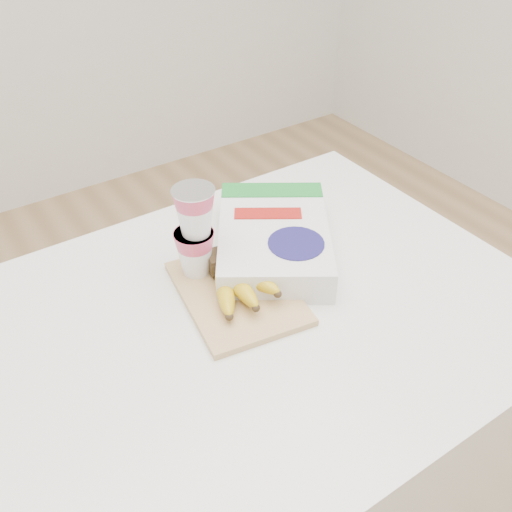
{
  "coord_description": "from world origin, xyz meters",
  "views": [
    {
      "loc": [
        -0.33,
        -0.6,
        1.53
      ],
      "look_at": [
        0.13,
        0.08,
        0.89
      ],
      "focal_mm": 40.0,
      "sensor_mm": 36.0,
      "label": 1
    }
  ],
  "objects_px": {
    "table": "(227,467)",
    "cutting_board": "(237,293)",
    "yogurt_stack": "(195,229)",
    "bananas": "(235,281)",
    "cereal_box": "(274,239)"
  },
  "relations": [
    {
      "from": "yogurt_stack",
      "to": "cereal_box",
      "type": "bearing_deg",
      "value": -6.27
    },
    {
      "from": "bananas",
      "to": "yogurt_stack",
      "type": "relative_size",
      "value": 0.98
    },
    {
      "from": "table",
      "to": "cutting_board",
      "type": "relative_size",
      "value": 4.42
    },
    {
      "from": "yogurt_stack",
      "to": "cereal_box",
      "type": "xyz_separation_m",
      "value": [
        0.16,
        -0.02,
        -0.07
      ]
    },
    {
      "from": "cutting_board",
      "to": "yogurt_stack",
      "type": "bearing_deg",
      "value": 119.29
    },
    {
      "from": "table",
      "to": "cutting_board",
      "type": "distance_m",
      "value": 0.44
    },
    {
      "from": "cutting_board",
      "to": "bananas",
      "type": "height_order",
      "value": "bananas"
    },
    {
      "from": "table",
      "to": "bananas",
      "type": "bearing_deg",
      "value": 38.13
    },
    {
      "from": "yogurt_stack",
      "to": "cutting_board",
      "type": "bearing_deg",
      "value": -69.61
    },
    {
      "from": "yogurt_stack",
      "to": "cereal_box",
      "type": "relative_size",
      "value": 0.47
    },
    {
      "from": "table",
      "to": "yogurt_stack",
      "type": "xyz_separation_m",
      "value": [
        0.03,
        0.13,
        0.53
      ]
    },
    {
      "from": "table",
      "to": "cutting_board",
      "type": "height_order",
      "value": "cutting_board"
    },
    {
      "from": "table",
      "to": "cereal_box",
      "type": "xyz_separation_m",
      "value": [
        0.19,
        0.12,
        0.46
      ]
    },
    {
      "from": "bananas",
      "to": "cereal_box",
      "type": "bearing_deg",
      "value": 27.03
    },
    {
      "from": "cereal_box",
      "to": "table",
      "type": "bearing_deg",
      "value": -115.79
    }
  ]
}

